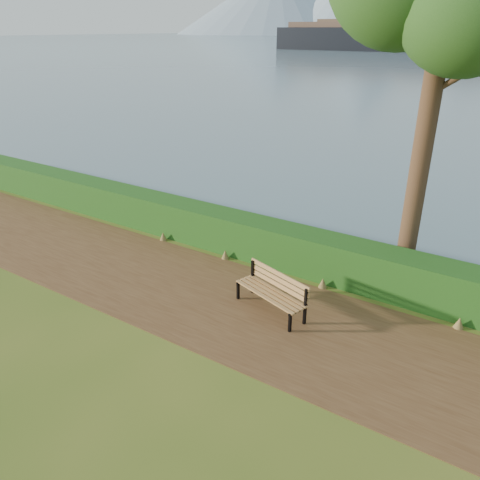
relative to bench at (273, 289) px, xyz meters
The scene contains 5 objects.
ground 1.36m from the bench, 149.81° to the right, with size 140.00×140.00×0.00m, color #435B1A.
path 1.24m from the bench, 162.91° to the right, with size 40.00×3.40×0.01m, color #4E301B.
hedge 2.25m from the bench, 119.11° to the left, with size 32.00×0.85×1.00m, color #144313.
bench is the anchor object (origin of this frame).
cargo_ship 122.07m from the bench, 100.32° to the left, with size 76.60×12.61×23.22m.
Camera 1 is at (5.07, -6.75, 5.42)m, focal length 35.00 mm.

